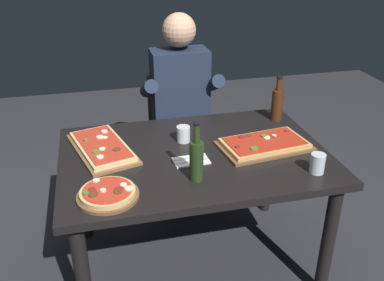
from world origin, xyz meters
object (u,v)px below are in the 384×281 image
object	(u,v)px
diner_chair	(178,128)
tumbler_near_camera	(183,135)
dining_table	(194,169)
pizza_round_far	(108,194)
oil_bottle_amber	(277,103)
pizza_rectangular_front	(264,144)
pizza_rectangular_left	(102,147)
seated_diner	(181,102)
wine_bottle_dark	(196,159)
tumbler_far_side	(318,163)

from	to	relation	value
diner_chair	tumbler_near_camera	bearing A→B (deg)	-99.34
dining_table	tumbler_near_camera	size ratio (longest dim) A/B	15.77
pizza_round_far	oil_bottle_amber	bearing A→B (deg)	30.25
pizza_rectangular_front	tumbler_near_camera	bearing A→B (deg)	156.62
pizza_rectangular_left	diner_chair	xyz separation A→B (m)	(0.56, 0.71, -0.27)
oil_bottle_amber	tumbler_near_camera	xyz separation A→B (m)	(-0.63, -0.16, -0.07)
diner_chair	pizza_round_far	bearing A→B (deg)	-115.65
pizza_rectangular_front	pizza_rectangular_left	xyz separation A→B (m)	(-0.86, 0.17, 0.00)
seated_diner	pizza_round_far	bearing A→B (deg)	-118.15
dining_table	pizza_rectangular_front	bearing A→B (deg)	-3.98
pizza_rectangular_front	oil_bottle_amber	bearing A→B (deg)	57.50
dining_table	seated_diner	size ratio (longest dim) A/B	1.05
dining_table	diner_chair	xyz separation A→B (m)	(0.09, 0.86, -0.16)
seated_diner	pizza_rectangular_front	bearing A→B (deg)	-68.91
wine_bottle_dark	seated_diner	world-z (taller)	seated_diner
pizza_rectangular_front	oil_bottle_amber	size ratio (longest dim) A/B	1.85
dining_table	pizza_rectangular_front	xyz separation A→B (m)	(0.38, -0.03, 0.12)
oil_bottle_amber	seated_diner	distance (m)	0.67
pizza_rectangular_left	seated_diner	distance (m)	0.82
pizza_rectangular_front	tumbler_far_side	world-z (taller)	tumbler_far_side
dining_table	pizza_rectangular_left	xyz separation A→B (m)	(-0.47, 0.14, 0.12)
pizza_round_far	tumbler_far_side	world-z (taller)	tumbler_far_side
pizza_round_far	oil_bottle_amber	world-z (taller)	oil_bottle_amber
dining_table	diner_chair	bearing A→B (deg)	83.94
dining_table	pizza_round_far	world-z (taller)	pizza_round_far
tumbler_far_side	pizza_round_far	bearing A→B (deg)	178.94
diner_chair	dining_table	bearing A→B (deg)	-96.06
oil_bottle_amber	tumbler_near_camera	bearing A→B (deg)	-165.58
pizza_round_far	dining_table	bearing A→B (deg)	33.65
wine_bottle_dark	tumbler_far_side	bearing A→B (deg)	-7.34
pizza_rectangular_left	diner_chair	bearing A→B (deg)	51.71
wine_bottle_dark	oil_bottle_amber	size ratio (longest dim) A/B	1.06
dining_table	tumbler_near_camera	distance (m)	0.20
dining_table	pizza_rectangular_front	distance (m)	0.40
pizza_round_far	tumbler_far_side	bearing A→B (deg)	-1.06
pizza_rectangular_front	tumbler_near_camera	distance (m)	0.45
oil_bottle_amber	seated_diner	bearing A→B (deg)	140.19
tumbler_near_camera	seated_diner	bearing A→B (deg)	78.79
oil_bottle_amber	diner_chair	distance (m)	0.83
diner_chair	seated_diner	xyz separation A→B (m)	(0.00, -0.12, 0.26)
oil_bottle_amber	diner_chair	world-z (taller)	oil_bottle_amber
pizza_round_far	pizza_rectangular_left	bearing A→B (deg)	90.17
dining_table	tumbler_far_side	xyz separation A→B (m)	(0.53, -0.33, 0.14)
wine_bottle_dark	oil_bottle_amber	world-z (taller)	wine_bottle_dark
tumbler_near_camera	diner_chair	size ratio (longest dim) A/B	0.10
oil_bottle_amber	seated_diner	xyz separation A→B (m)	(-0.51, 0.42, -0.10)
diner_chair	wine_bottle_dark	bearing A→B (deg)	-97.35
pizza_round_far	tumbler_near_camera	distance (m)	0.64
dining_table	wine_bottle_dark	bearing A→B (deg)	-101.62
pizza_rectangular_left	dining_table	bearing A→B (deg)	-16.85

